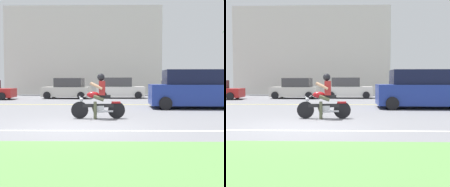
# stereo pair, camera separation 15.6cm
# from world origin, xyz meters

# --- Properties ---
(ground) EXTENTS (56.00, 30.00, 0.04)m
(ground) POSITION_xyz_m (0.00, 3.00, -0.02)
(ground) COLOR slate
(grass_median) EXTENTS (56.00, 3.80, 0.06)m
(grass_median) POSITION_xyz_m (0.00, -4.10, 0.03)
(grass_median) COLOR #548442
(grass_median) RESTS_ON ground
(lane_line_near) EXTENTS (50.40, 0.12, 0.01)m
(lane_line_near) POSITION_xyz_m (0.00, -0.59, 0.00)
(lane_line_near) COLOR silver
(lane_line_near) RESTS_ON ground
(lane_line_far) EXTENTS (50.40, 0.12, 0.01)m
(lane_line_far) POSITION_xyz_m (0.00, 7.74, 0.00)
(lane_line_far) COLOR yellow
(lane_line_far) RESTS_ON ground
(motorcyclist) EXTENTS (2.03, 0.66, 1.70)m
(motorcyclist) POSITION_xyz_m (0.55, 1.90, 0.72)
(motorcyclist) COLOR black
(motorcyclist) RESTS_ON ground
(suv_nearby) EXTENTS (4.90, 2.34, 1.98)m
(suv_nearby) POSITION_xyz_m (5.36, 5.92, 0.96)
(suv_nearby) COLOR navy
(suv_nearby) RESTS_ON ground
(parked_car_1) EXTENTS (3.82, 2.15, 1.61)m
(parked_car_1) POSITION_xyz_m (-2.67, 13.22, 0.75)
(parked_car_1) COLOR beige
(parked_car_1) RESTS_ON ground
(parked_car_2) EXTENTS (3.84, 1.91, 1.65)m
(parked_car_2) POSITION_xyz_m (1.50, 13.73, 0.76)
(parked_car_2) COLOR white
(parked_car_2) RESTS_ON ground
(parked_car_3) EXTENTS (4.23, 2.05, 1.41)m
(parked_car_3) POSITION_xyz_m (6.06, 12.42, 0.66)
(parked_car_3) COLOR beige
(parked_car_3) RESTS_ON ground
(building_far) EXTENTS (15.90, 4.00, 8.90)m
(building_far) POSITION_xyz_m (-2.18, 21.00, 4.45)
(building_far) COLOR beige
(building_far) RESTS_ON ground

